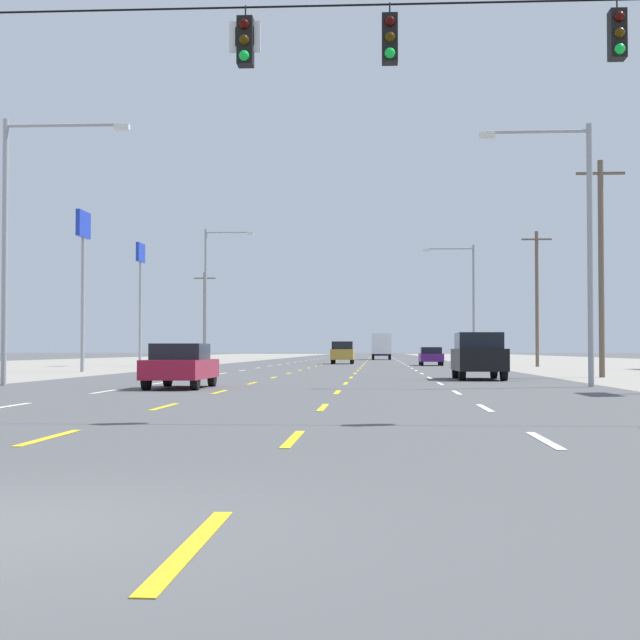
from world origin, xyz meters
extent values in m
plane|color=#4C4C4F|center=(0.00, 66.00, 0.00)|extent=(572.00, 572.00, 0.00)
cube|color=gray|center=(-24.75, 66.00, 0.00)|extent=(28.00, 440.00, 0.01)
cube|color=white|center=(-5.25, 14.50, 0.01)|extent=(0.14, 2.60, 0.01)
cube|color=white|center=(-5.25, 22.00, 0.01)|extent=(0.14, 2.60, 0.01)
cube|color=white|center=(-5.25, 29.50, 0.01)|extent=(0.14, 2.60, 0.01)
cube|color=white|center=(-5.25, 37.00, 0.01)|extent=(0.14, 2.60, 0.01)
cube|color=white|center=(-5.25, 44.50, 0.01)|extent=(0.14, 2.60, 0.01)
cube|color=white|center=(-5.25, 52.00, 0.01)|extent=(0.14, 2.60, 0.01)
cube|color=white|center=(-5.25, 59.50, 0.01)|extent=(0.14, 2.60, 0.01)
cube|color=white|center=(-5.25, 67.00, 0.01)|extent=(0.14, 2.60, 0.01)
cube|color=white|center=(-5.25, 74.50, 0.01)|extent=(0.14, 2.60, 0.01)
cube|color=white|center=(-5.25, 82.00, 0.01)|extent=(0.14, 2.60, 0.01)
cube|color=white|center=(-5.25, 89.50, 0.01)|extent=(0.14, 2.60, 0.01)
cube|color=white|center=(-5.25, 97.00, 0.01)|extent=(0.14, 2.60, 0.01)
cube|color=white|center=(-5.25, 104.50, 0.01)|extent=(0.14, 2.60, 0.01)
cube|color=white|center=(-5.25, 112.00, 0.01)|extent=(0.14, 2.60, 0.01)
cube|color=white|center=(-5.25, 119.50, 0.01)|extent=(0.14, 2.60, 0.01)
cube|color=white|center=(-5.25, 127.00, 0.01)|extent=(0.14, 2.60, 0.01)
cube|color=white|center=(-5.25, 134.50, 0.01)|extent=(0.14, 2.60, 0.01)
cube|color=white|center=(-5.25, 142.00, 0.01)|extent=(0.14, 2.60, 0.01)
cube|color=white|center=(-5.25, 149.50, 0.01)|extent=(0.14, 2.60, 0.01)
cube|color=white|center=(-5.25, 157.00, 0.01)|extent=(0.14, 2.60, 0.01)
cube|color=white|center=(-5.25, 164.50, 0.01)|extent=(0.14, 2.60, 0.01)
cube|color=white|center=(-5.25, 172.00, 0.01)|extent=(0.14, 2.60, 0.01)
cube|color=white|center=(-5.25, 179.50, 0.01)|extent=(0.14, 2.60, 0.01)
cube|color=white|center=(-5.25, 187.00, 0.01)|extent=(0.14, 2.60, 0.01)
cube|color=white|center=(-5.25, 194.50, 0.01)|extent=(0.14, 2.60, 0.01)
cube|color=white|center=(-5.25, 202.00, 0.01)|extent=(0.14, 2.60, 0.01)
cube|color=white|center=(-5.25, 209.50, 0.01)|extent=(0.14, 2.60, 0.01)
cube|color=white|center=(-5.25, 217.00, 0.01)|extent=(0.14, 2.60, 0.01)
cube|color=yellow|center=(-1.75, 7.00, 0.01)|extent=(0.14, 2.60, 0.01)
cube|color=yellow|center=(-1.75, 14.50, 0.01)|extent=(0.14, 2.60, 0.01)
cube|color=yellow|center=(-1.75, 22.00, 0.01)|extent=(0.14, 2.60, 0.01)
cube|color=yellow|center=(-1.75, 29.50, 0.01)|extent=(0.14, 2.60, 0.01)
cube|color=yellow|center=(-1.75, 37.00, 0.01)|extent=(0.14, 2.60, 0.01)
cube|color=yellow|center=(-1.75, 44.50, 0.01)|extent=(0.14, 2.60, 0.01)
cube|color=yellow|center=(-1.75, 52.00, 0.01)|extent=(0.14, 2.60, 0.01)
cube|color=yellow|center=(-1.75, 59.50, 0.01)|extent=(0.14, 2.60, 0.01)
cube|color=yellow|center=(-1.75, 67.00, 0.01)|extent=(0.14, 2.60, 0.01)
cube|color=yellow|center=(-1.75, 74.50, 0.01)|extent=(0.14, 2.60, 0.01)
cube|color=yellow|center=(-1.75, 82.00, 0.01)|extent=(0.14, 2.60, 0.01)
cube|color=yellow|center=(-1.75, 89.50, 0.01)|extent=(0.14, 2.60, 0.01)
cube|color=yellow|center=(-1.75, 97.00, 0.01)|extent=(0.14, 2.60, 0.01)
cube|color=yellow|center=(-1.75, 104.50, 0.01)|extent=(0.14, 2.60, 0.01)
cube|color=yellow|center=(-1.75, 112.00, 0.01)|extent=(0.14, 2.60, 0.01)
cube|color=yellow|center=(-1.75, 119.50, 0.01)|extent=(0.14, 2.60, 0.01)
cube|color=yellow|center=(-1.75, 127.00, 0.01)|extent=(0.14, 2.60, 0.01)
cube|color=yellow|center=(-1.75, 134.50, 0.01)|extent=(0.14, 2.60, 0.01)
cube|color=yellow|center=(-1.75, 142.00, 0.01)|extent=(0.14, 2.60, 0.01)
cube|color=yellow|center=(-1.75, 149.50, 0.01)|extent=(0.14, 2.60, 0.01)
cube|color=yellow|center=(-1.75, 157.00, 0.01)|extent=(0.14, 2.60, 0.01)
cube|color=yellow|center=(-1.75, 164.50, 0.01)|extent=(0.14, 2.60, 0.01)
cube|color=yellow|center=(-1.75, 172.00, 0.01)|extent=(0.14, 2.60, 0.01)
cube|color=yellow|center=(-1.75, 179.50, 0.01)|extent=(0.14, 2.60, 0.01)
cube|color=yellow|center=(-1.75, 187.00, 0.01)|extent=(0.14, 2.60, 0.01)
cube|color=yellow|center=(-1.75, 194.50, 0.01)|extent=(0.14, 2.60, 0.01)
cube|color=yellow|center=(-1.75, 202.00, 0.01)|extent=(0.14, 2.60, 0.01)
cube|color=yellow|center=(-1.75, 209.50, 0.01)|extent=(0.14, 2.60, 0.01)
cube|color=yellow|center=(-1.75, 217.00, 0.01)|extent=(0.14, 2.60, 0.01)
cube|color=yellow|center=(1.75, -0.50, 0.01)|extent=(0.14, 2.60, 0.01)
cube|color=yellow|center=(1.75, 7.00, 0.01)|extent=(0.14, 2.60, 0.01)
cube|color=yellow|center=(1.75, 14.50, 0.01)|extent=(0.14, 2.60, 0.01)
cube|color=yellow|center=(1.75, 22.00, 0.01)|extent=(0.14, 2.60, 0.01)
cube|color=yellow|center=(1.75, 29.50, 0.01)|extent=(0.14, 2.60, 0.01)
cube|color=yellow|center=(1.75, 37.00, 0.01)|extent=(0.14, 2.60, 0.01)
cube|color=yellow|center=(1.75, 44.50, 0.01)|extent=(0.14, 2.60, 0.01)
cube|color=yellow|center=(1.75, 52.00, 0.01)|extent=(0.14, 2.60, 0.01)
cube|color=yellow|center=(1.75, 59.50, 0.01)|extent=(0.14, 2.60, 0.01)
cube|color=yellow|center=(1.75, 67.00, 0.01)|extent=(0.14, 2.60, 0.01)
cube|color=yellow|center=(1.75, 74.50, 0.01)|extent=(0.14, 2.60, 0.01)
cube|color=yellow|center=(1.75, 82.00, 0.01)|extent=(0.14, 2.60, 0.01)
cube|color=yellow|center=(1.75, 89.50, 0.01)|extent=(0.14, 2.60, 0.01)
cube|color=yellow|center=(1.75, 97.00, 0.01)|extent=(0.14, 2.60, 0.01)
cube|color=yellow|center=(1.75, 104.50, 0.01)|extent=(0.14, 2.60, 0.01)
cube|color=yellow|center=(1.75, 112.00, 0.01)|extent=(0.14, 2.60, 0.01)
cube|color=yellow|center=(1.75, 119.50, 0.01)|extent=(0.14, 2.60, 0.01)
cube|color=yellow|center=(1.75, 127.00, 0.01)|extent=(0.14, 2.60, 0.01)
cube|color=yellow|center=(1.75, 134.50, 0.01)|extent=(0.14, 2.60, 0.01)
cube|color=yellow|center=(1.75, 142.00, 0.01)|extent=(0.14, 2.60, 0.01)
cube|color=yellow|center=(1.75, 149.50, 0.01)|extent=(0.14, 2.60, 0.01)
cube|color=yellow|center=(1.75, 157.00, 0.01)|extent=(0.14, 2.60, 0.01)
cube|color=yellow|center=(1.75, 164.50, 0.01)|extent=(0.14, 2.60, 0.01)
cube|color=yellow|center=(1.75, 172.00, 0.01)|extent=(0.14, 2.60, 0.01)
cube|color=yellow|center=(1.75, 179.50, 0.01)|extent=(0.14, 2.60, 0.01)
cube|color=yellow|center=(1.75, 187.00, 0.01)|extent=(0.14, 2.60, 0.01)
cube|color=yellow|center=(1.75, 194.50, 0.01)|extent=(0.14, 2.60, 0.01)
cube|color=yellow|center=(1.75, 202.00, 0.01)|extent=(0.14, 2.60, 0.01)
cube|color=yellow|center=(1.75, 209.50, 0.01)|extent=(0.14, 2.60, 0.01)
cube|color=yellow|center=(1.75, 217.00, 0.01)|extent=(0.14, 2.60, 0.01)
cube|color=white|center=(5.25, 7.00, 0.01)|extent=(0.14, 2.60, 0.01)
cube|color=white|center=(5.25, 14.50, 0.01)|extent=(0.14, 2.60, 0.01)
cube|color=white|center=(5.25, 22.00, 0.01)|extent=(0.14, 2.60, 0.01)
cube|color=white|center=(5.25, 29.50, 0.01)|extent=(0.14, 2.60, 0.01)
cube|color=white|center=(5.25, 37.00, 0.01)|extent=(0.14, 2.60, 0.01)
cube|color=white|center=(5.25, 44.50, 0.01)|extent=(0.14, 2.60, 0.01)
cube|color=white|center=(5.25, 52.00, 0.01)|extent=(0.14, 2.60, 0.01)
cube|color=white|center=(5.25, 59.50, 0.01)|extent=(0.14, 2.60, 0.01)
cube|color=white|center=(5.25, 67.00, 0.01)|extent=(0.14, 2.60, 0.01)
cube|color=white|center=(5.25, 74.50, 0.01)|extent=(0.14, 2.60, 0.01)
cube|color=white|center=(5.25, 82.00, 0.01)|extent=(0.14, 2.60, 0.01)
cube|color=white|center=(5.25, 89.50, 0.01)|extent=(0.14, 2.60, 0.01)
cube|color=white|center=(5.25, 97.00, 0.01)|extent=(0.14, 2.60, 0.01)
cube|color=white|center=(5.25, 104.50, 0.01)|extent=(0.14, 2.60, 0.01)
cube|color=white|center=(5.25, 112.00, 0.01)|extent=(0.14, 2.60, 0.01)
cube|color=white|center=(5.25, 119.50, 0.01)|extent=(0.14, 2.60, 0.01)
cube|color=white|center=(5.25, 127.00, 0.01)|extent=(0.14, 2.60, 0.01)
cube|color=white|center=(5.25, 134.50, 0.01)|extent=(0.14, 2.60, 0.01)
cube|color=white|center=(5.25, 142.00, 0.01)|extent=(0.14, 2.60, 0.01)
cube|color=white|center=(5.25, 149.50, 0.01)|extent=(0.14, 2.60, 0.01)
cube|color=white|center=(5.25, 157.00, 0.01)|extent=(0.14, 2.60, 0.01)
cube|color=white|center=(5.25, 164.50, 0.01)|extent=(0.14, 2.60, 0.01)
cube|color=white|center=(5.25, 172.00, 0.01)|extent=(0.14, 2.60, 0.01)
cube|color=white|center=(5.25, 179.50, 0.01)|extent=(0.14, 2.60, 0.01)
cube|color=white|center=(5.25, 187.00, 0.01)|extent=(0.14, 2.60, 0.01)
cube|color=white|center=(5.25, 194.50, 0.01)|extent=(0.14, 2.60, 0.01)
cube|color=white|center=(5.25, 202.00, 0.01)|extent=(0.14, 2.60, 0.01)
cube|color=white|center=(5.25, 209.50, 0.01)|extent=(0.14, 2.60, 0.01)
cube|color=white|center=(5.25, 217.00, 0.01)|extent=(0.14, 2.60, 0.01)
cylinder|color=black|center=(0.00, 11.63, 7.82)|extent=(26.15, 0.04, 0.04)
cube|color=white|center=(0.42, 11.57, 7.23)|extent=(0.60, 0.04, 0.60)
cube|color=black|center=(0.42, 11.55, 7.23)|extent=(0.36, 0.01, 0.36)
cube|color=black|center=(7.41, 11.53, 7.12)|extent=(0.30, 0.34, 0.92)
cylinder|color=black|center=(7.41, 11.53, 7.70)|extent=(0.03, 0.03, 0.24)
sphere|color=#2F0402|center=(7.41, 11.35, 7.40)|extent=(0.20, 0.20, 0.20)
sphere|color=#352202|center=(7.41, 11.35, 7.10)|extent=(0.20, 0.20, 0.20)
sphere|color=green|center=(7.41, 11.35, 6.80)|extent=(0.20, 0.20, 0.20)
cube|color=black|center=(0.44, 11.53, 7.12)|extent=(0.30, 0.34, 0.92)
cylinder|color=black|center=(0.44, 11.53, 7.70)|extent=(0.03, 0.03, 0.24)
sphere|color=#2F0402|center=(0.44, 11.35, 7.40)|extent=(0.20, 0.20, 0.20)
sphere|color=#352202|center=(0.44, 11.35, 7.10)|extent=(0.20, 0.20, 0.20)
sphere|color=green|center=(0.44, 11.35, 6.80)|extent=(0.20, 0.20, 0.20)
cube|color=black|center=(3.18, 11.53, 7.12)|extent=(0.30, 0.34, 0.92)
cylinder|color=black|center=(3.18, 11.53, 7.70)|extent=(0.03, 0.03, 0.24)
sphere|color=#2F0402|center=(3.18, 11.35, 7.40)|extent=(0.20, 0.20, 0.20)
sphere|color=#352202|center=(3.18, 11.35, 7.10)|extent=(0.20, 0.20, 0.20)
sphere|color=green|center=(3.18, 11.35, 6.80)|extent=(0.20, 0.20, 0.20)
cube|color=maroon|center=(-3.49, 24.85, 0.63)|extent=(1.80, 4.50, 0.62)
cube|color=black|center=(-3.49, 24.75, 1.20)|extent=(1.62, 2.10, 0.52)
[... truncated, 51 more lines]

